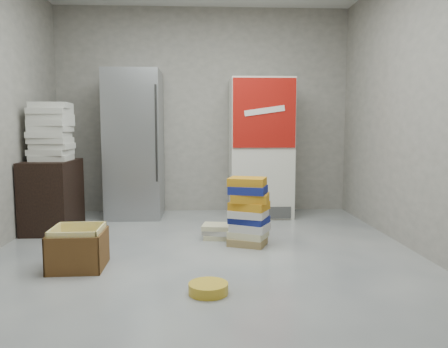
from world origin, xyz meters
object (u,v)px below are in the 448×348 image
coke_cooler (260,148)px  cardboard_box (78,251)px  steel_fridge (135,145)px  phonebook_stack_main (249,212)px  wood_shelf (53,195)px

coke_cooler → cardboard_box: (-1.81, -2.13, -0.76)m
steel_fridge → phonebook_stack_main: (1.34, -1.48, -0.61)m
phonebook_stack_main → cardboard_box: 1.65m
wood_shelf → coke_cooler: bearing=16.3°
coke_cooler → phonebook_stack_main: (-0.31, -1.48, -0.57)m
cardboard_box → coke_cooler: bearing=48.0°
steel_fridge → wood_shelf: steel_fridge is taller
phonebook_stack_main → steel_fridge: bearing=153.2°
steel_fridge → coke_cooler: (1.65, -0.01, -0.05)m
wood_shelf → phonebook_stack_main: bearing=-19.1°
coke_cooler → wood_shelf: (-2.48, -0.72, -0.50)m
wood_shelf → cardboard_box: wood_shelf is taller
steel_fridge → cardboard_box: 2.29m
coke_cooler → phonebook_stack_main: 1.61m
coke_cooler → cardboard_box: coke_cooler is taller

